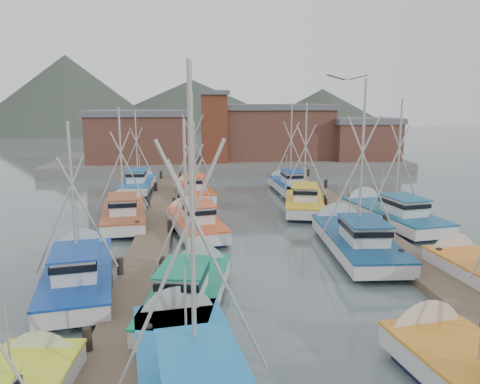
{
  "coord_description": "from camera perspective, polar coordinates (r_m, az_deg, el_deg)",
  "views": [
    {
      "loc": [
        -4.3,
        -23.75,
        8.63
      ],
      "look_at": [
        -1.39,
        6.69,
        2.6
      ],
      "focal_mm": 35.0,
      "sensor_mm": 36.0,
      "label": 1
    }
  ],
  "objects": [
    {
      "name": "boat_9",
      "position": [
        37.8,
        7.8,
        -1.08
      ],
      "size": [
        4.53,
        9.38,
        9.23
      ],
      "rotation": [
        0.0,
        0.0,
        -0.21
      ],
      "color": "#0F1934",
      "rests_on": "ground"
    },
    {
      "name": "boat_4",
      "position": [
        20.46,
        -6.01,
        -11.76
      ],
      "size": [
        4.08,
        8.87,
        8.61
      ],
      "rotation": [
        0.0,
        0.0,
        -0.18
      ],
      "color": "#0F1934",
      "rests_on": "ground"
    },
    {
      "name": "gull_near",
      "position": [
        16.96,
        12.93,
        13.38
      ],
      "size": [
        1.54,
        0.66,
        0.24
      ],
      "rotation": [
        0.0,
        0.0,
        0.34
      ],
      "color": "gray",
      "rests_on": "ground"
    },
    {
      "name": "boat_12",
      "position": [
        42.01,
        -5.75,
        0.2
      ],
      "size": [
        3.89,
        8.74,
        10.01
      ],
      "rotation": [
        0.0,
        0.0,
        0.15
      ],
      "color": "#0F1934",
      "rests_on": "ground"
    },
    {
      "name": "shed_right",
      "position": [
        61.73,
        14.83,
        6.34
      ],
      "size": [
        8.48,
        6.36,
        5.2
      ],
      "color": "brown",
      "rests_on": "quay"
    },
    {
      "name": "boat_10",
      "position": [
        34.41,
        -13.97,
        -2.53
      ],
      "size": [
        3.94,
        9.39,
        8.91
      ],
      "rotation": [
        0.0,
        0.0,
        0.13
      ],
      "color": "#0F1934",
      "rests_on": "ground"
    },
    {
      "name": "lookout_tower",
      "position": [
        56.88,
        -3.17,
        8.04
      ],
      "size": [
        3.6,
        3.6,
        8.5
      ],
      "color": "#5F2C1B",
      "rests_on": "quay"
    },
    {
      "name": "boat_11",
      "position": [
        34.92,
        17.64,
        -2.53
      ],
      "size": [
        4.72,
        10.26,
        9.64
      ],
      "rotation": [
        0.0,
        0.0,
        0.17
      ],
      "color": "#0F1934",
      "rests_on": "ground"
    },
    {
      "name": "boat_13",
      "position": [
        44.69,
        5.93,
        0.85
      ],
      "size": [
        3.6,
        8.68,
        9.05
      ],
      "rotation": [
        0.0,
        0.0,
        0.04
      ],
      "color": "#0F1934",
      "rests_on": "ground"
    },
    {
      "name": "dock_left",
      "position": [
        29.16,
        -10.59,
        -5.82
      ],
      "size": [
        2.3,
        46.0,
        1.5
      ],
      "color": "#4F3E30",
      "rests_on": "ground"
    },
    {
      "name": "boat_6",
      "position": [
        23.54,
        -18.99,
        -9.21
      ],
      "size": [
        4.41,
        9.72,
        8.56
      ],
      "rotation": [
        0.0,
        0.0,
        0.17
      ],
      "color": "#0F1934",
      "rests_on": "ground"
    },
    {
      "name": "shed_left",
      "position": [
        59.28,
        -12.02,
        6.76
      ],
      "size": [
        12.72,
        8.48,
        6.2
      ],
      "color": "brown",
      "rests_on": "quay"
    },
    {
      "name": "dock_right",
      "position": [
        31.16,
        16.09,
        -4.97
      ],
      "size": [
        2.3,
        46.0,
        1.5
      ],
      "color": "#4F3E30",
      "rests_on": "ground"
    },
    {
      "name": "gull_far",
      "position": [
        24.6,
        8.94,
        3.06
      ],
      "size": [
        1.55,
        0.64,
        0.24
      ],
      "rotation": [
        0.0,
        0.0,
        -0.15
      ],
      "color": "gray",
      "rests_on": "ground"
    },
    {
      "name": "distant_hills",
      "position": [
        146.83,
        -8.84,
        7.65
      ],
      "size": [
        175.0,
        140.0,
        42.0
      ],
      "color": "#3D483C",
      "rests_on": "ground"
    },
    {
      "name": "shed_center",
      "position": [
        61.74,
        4.19,
        7.47
      ],
      "size": [
        14.84,
        9.54,
        6.9
      ],
      "color": "brown",
      "rests_on": "quay"
    },
    {
      "name": "ground",
      "position": [
        25.63,
        4.57,
        -8.56
      ],
      "size": [
        260.0,
        260.0,
        0.0
      ],
      "primitive_type": "plane",
      "color": "#546563",
      "rests_on": "ground"
    },
    {
      "name": "boat_8",
      "position": [
        31.34,
        -5.66,
        -3.6
      ],
      "size": [
        4.31,
        8.96,
        7.99
      ],
      "rotation": [
        0.0,
        0.0,
        0.21
      ],
      "color": "#0F1934",
      "rests_on": "ground"
    },
    {
      "name": "boat_5",
      "position": [
        28.15,
        13.69,
        -5.56
      ],
      "size": [
        4.33,
        10.42,
        10.73
      ],
      "rotation": [
        0.0,
        0.0,
        -0.04
      ],
      "color": "#0F1934",
      "rests_on": "ground"
    },
    {
      "name": "boat_0",
      "position": [
        14.9,
        -5.92,
        -21.12
      ],
      "size": [
        4.5,
        10.25,
        10.52
      ],
      "rotation": [
        0.0,
        0.0,
        0.15
      ],
      "color": "#0F1934",
      "rests_on": "ground"
    },
    {
      "name": "quay",
      "position": [
        61.42,
        -1.41,
        3.64
      ],
      "size": [
        44.0,
        16.0,
        1.2
      ],
      "primitive_type": "cube",
      "color": "slate",
      "rests_on": "ground"
    },
    {
      "name": "boat_14",
      "position": [
        46.28,
        -12.21,
        1.01
      ],
      "size": [
        3.4,
        8.4,
        8.28
      ],
      "rotation": [
        0.0,
        0.0,
        -0.01
      ],
      "color": "#0F1934",
      "rests_on": "ground"
    }
  ]
}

